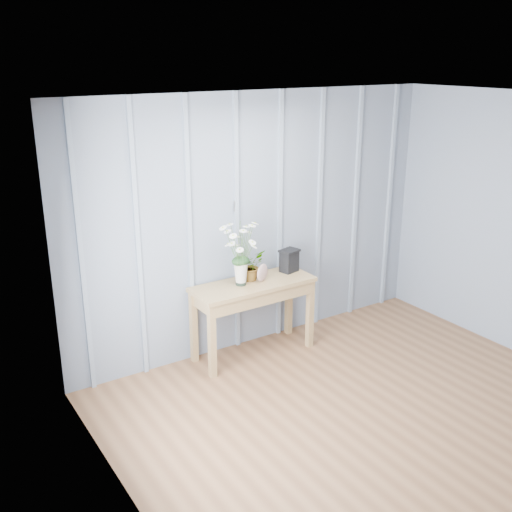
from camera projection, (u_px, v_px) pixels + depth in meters
ground at (422, 453)px, 4.44m from camera, size 4.50×4.50×0.00m
room_shell at (354, 168)px, 4.53m from camera, size 4.00×4.50×2.50m
sideboard at (253, 294)px, 5.71m from camera, size 1.20×0.45×0.75m
daisy_vase at (241, 246)px, 5.50m from camera, size 0.43×0.33×0.61m
spider_plant at (250, 265)px, 5.70m from camera, size 0.32×0.29×0.29m
felt_disc_vessel at (262, 273)px, 5.68m from camera, size 0.18×0.11×0.17m
carved_box at (289, 260)px, 5.93m from camera, size 0.21×0.18×0.23m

